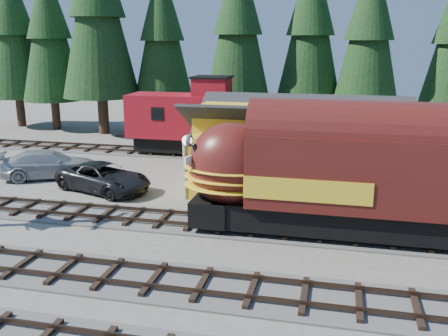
% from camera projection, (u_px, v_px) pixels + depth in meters
% --- Properties ---
extents(ground, '(120.00, 120.00, 0.00)m').
position_uv_depth(ground, '(276.00, 270.00, 19.05)').
color(ground, '#6B665B').
rests_on(ground, ground).
extents(track_spur, '(32.00, 3.20, 0.33)m').
position_uv_depth(track_spur, '(176.00, 153.00, 38.20)').
color(track_spur, '#4C4947').
rests_on(track_spur, ground).
extents(depot, '(12.80, 7.00, 5.30)m').
position_uv_depth(depot, '(301.00, 141.00, 28.21)').
color(depot, gold).
rests_on(depot, ground).
extents(conifer_backdrop, '(77.62, 21.62, 16.80)m').
position_uv_depth(conifer_backdrop, '(392.00, 23.00, 38.76)').
color(conifer_backdrop, black).
rests_on(conifer_backdrop, ground).
extents(locomotive, '(16.97, 3.37, 4.61)m').
position_uv_depth(locomotive, '(367.00, 180.00, 21.42)').
color(locomotive, black).
rests_on(locomotive, ground).
extents(caboose, '(10.56, 3.06, 5.49)m').
position_uv_depth(caboose, '(199.00, 120.00, 37.12)').
color(caboose, black).
rests_on(caboose, ground).
extents(pickup_truck_a, '(6.39, 4.48, 1.62)m').
position_uv_depth(pickup_truck_a, '(104.00, 177.00, 28.75)').
color(pickup_truck_a, black).
rests_on(pickup_truck_a, ground).
extents(pickup_truck_b, '(6.45, 4.92, 1.74)m').
position_uv_depth(pickup_truck_b, '(49.00, 164.00, 31.56)').
color(pickup_truck_b, '#ACAEB3').
rests_on(pickup_truck_b, ground).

